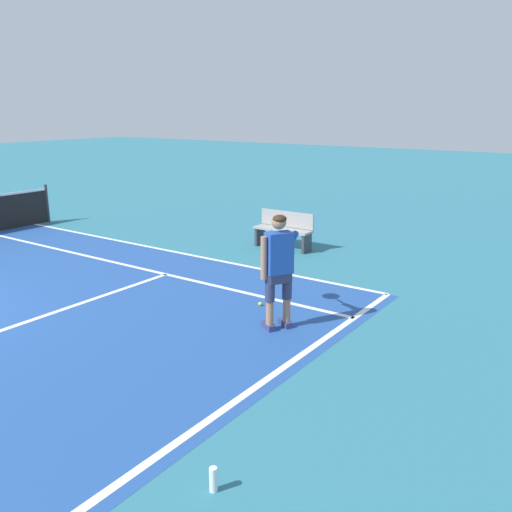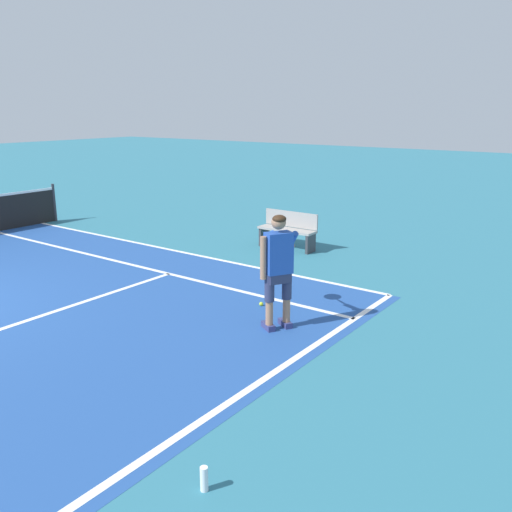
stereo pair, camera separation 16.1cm
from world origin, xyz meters
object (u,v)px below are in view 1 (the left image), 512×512
object	(u,v)px
tennis_player	(278,264)
water_bottle	(213,479)
courtside_bench	(284,229)
tennis_ball_near_feet	(260,304)

from	to	relation	value
tennis_player	water_bottle	distance (m)	3.76
courtside_bench	water_bottle	size ratio (longest dim) A/B	6.18
courtside_bench	water_bottle	xyz separation A→B (m)	(-7.45, -3.99, -0.34)
courtside_bench	tennis_ball_near_feet	bearing A→B (deg)	-153.46
water_bottle	tennis_player	bearing A→B (deg)	24.27
tennis_player	courtside_bench	size ratio (longest dim) A/B	1.22
tennis_player	tennis_ball_near_feet	distance (m)	1.36
tennis_ball_near_feet	courtside_bench	xyz separation A→B (m)	(3.50, 1.75, 0.42)
tennis_ball_near_feet	water_bottle	world-z (taller)	water_bottle
tennis_player	tennis_ball_near_feet	xyz separation A→B (m)	(0.61, 0.74, -0.96)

